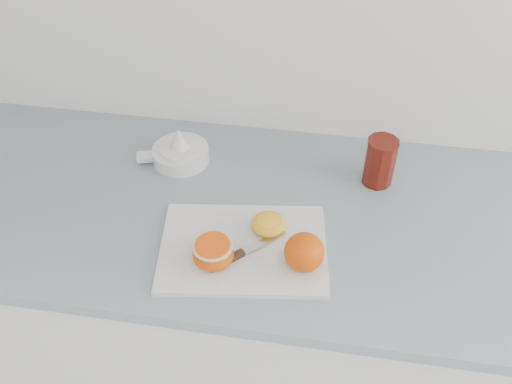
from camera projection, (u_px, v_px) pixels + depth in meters
counter at (270, 324)px, 1.58m from camera, size 2.52×0.64×0.89m
cutting_board at (243, 248)px, 1.19m from camera, size 0.37×0.29×0.01m
whole_orange at (304, 252)px, 1.12m from camera, size 0.08×0.08×0.08m
half_orange at (213, 253)px, 1.13m from camera, size 0.08×0.08×0.05m
squeezed_shell at (268, 224)px, 1.21m from camera, size 0.07×0.07×0.03m
paring_knife at (234, 257)px, 1.15m from camera, size 0.15×0.14×0.01m
citrus_juicer at (180, 152)px, 1.39m from camera, size 0.18×0.14×0.09m
red_tumbler at (380, 163)px, 1.31m from camera, size 0.07×0.07×0.12m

